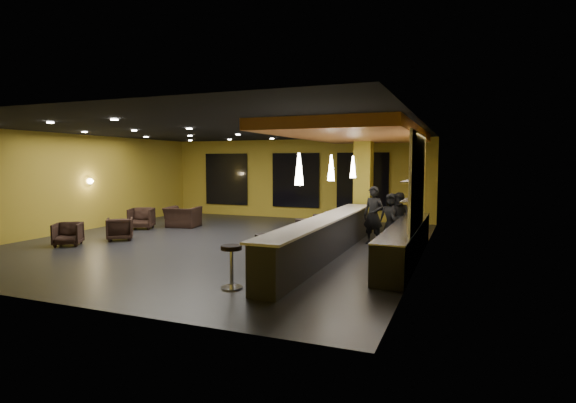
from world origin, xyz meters
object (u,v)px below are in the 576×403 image
at_px(bar_stool_3, 302,230).
at_px(bar_stool_4, 320,224).
at_px(column, 363,183).
at_px(armchair_a, 68,234).
at_px(staff_c, 391,217).
at_px(armchair_c, 142,218).
at_px(staff_a, 373,215).
at_px(bar_stool_1, 264,247).
at_px(bar_stool_0, 231,261).
at_px(bar_stool_2, 288,241).
at_px(staff_b, 400,217).
at_px(prep_counter, 406,243).
at_px(pendant_2, 353,167).
at_px(pendant_0, 299,169).
at_px(armchair_d, 183,217).
at_px(pendant_1, 331,168).
at_px(bar_counter, 325,238).
at_px(armchair_b, 120,229).
at_px(bar_stool_5, 330,220).

bearing_deg(bar_stool_3, bar_stool_4, 84.64).
xyz_separation_m(column, armchair_a, (-7.65, -5.87, -1.40)).
xyz_separation_m(staff_c, armchair_c, (-9.10, -0.91, -0.37)).
distance_m(staff_a, bar_stool_4, 1.68).
bearing_deg(bar_stool_1, bar_stool_0, -89.25).
bearing_deg(armchair_c, bar_stool_2, -46.96).
xyz_separation_m(staff_b, bar_stool_4, (-2.34, -0.95, -0.22)).
distance_m(prep_counter, bar_stool_0, 4.92).
bearing_deg(bar_stool_2, bar_stool_3, 94.46).
bearing_deg(armchair_c, pendant_2, -19.72).
relative_size(prep_counter, pendant_0, 8.57).
height_order(pendant_0, bar_stool_0, pendant_0).
bearing_deg(pendant_2, armchair_c, -174.86).
distance_m(prep_counter, staff_c, 2.83).
bearing_deg(armchair_d, prep_counter, 154.25).
height_order(staff_b, bar_stool_0, staff_b).
relative_size(staff_b, bar_stool_4, 1.79).
bearing_deg(armchair_a, bar_stool_4, -6.00).
relative_size(pendant_1, bar_stool_0, 0.81).
bearing_deg(pendant_2, bar_counter, -90.00).
xyz_separation_m(armchair_b, bar_stool_2, (6.08, -0.65, 0.10)).
bearing_deg(pendant_1, armchair_d, 157.55).
bearing_deg(bar_stool_3, bar_stool_5, 88.65).
relative_size(pendant_0, pendant_1, 1.00).
bearing_deg(bar_stool_1, armchair_b, 161.42).
bearing_deg(staff_a, prep_counter, -39.79).
relative_size(pendant_1, bar_stool_1, 0.82).
relative_size(armchair_c, bar_stool_2, 1.20).
distance_m(armchair_c, bar_stool_1, 8.18).
distance_m(column, pendant_2, 1.71).
distance_m(armchair_b, bar_stool_3, 6.02).
bearing_deg(bar_stool_4, bar_stool_0, -90.41).
bearing_deg(bar_stool_1, staff_a, 68.45).
height_order(prep_counter, pendant_1, pendant_1).
xyz_separation_m(staff_c, bar_stool_4, (-2.04, -1.10, -0.20)).
bearing_deg(staff_a, bar_stool_2, -102.03).
bearing_deg(armchair_a, prep_counter, -21.84).
bearing_deg(bar_stool_0, prep_counter, 54.41).
bearing_deg(bar_counter, bar_stool_1, -114.49).
relative_size(bar_stool_0, bar_stool_3, 1.00).
relative_size(pendant_2, armchair_c, 0.81).
height_order(pendant_0, bar_stool_5, pendant_0).
relative_size(staff_b, staff_c, 1.02).
xyz_separation_m(bar_counter, bar_stool_2, (-0.83, -0.57, -0.04)).
distance_m(bar_stool_3, bar_stool_5, 2.64).
bearing_deg(bar_stool_5, armchair_d, -178.23).
bearing_deg(prep_counter, armchair_a, -169.60).
bearing_deg(staff_a, pendant_2, 158.37).
distance_m(bar_stool_1, bar_stool_3, 2.77).
xyz_separation_m(column, bar_stool_2, (-0.83, -5.17, -1.29)).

